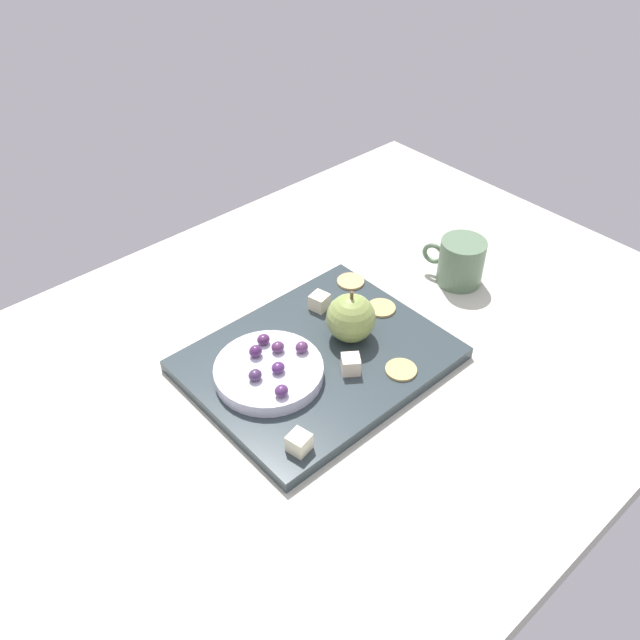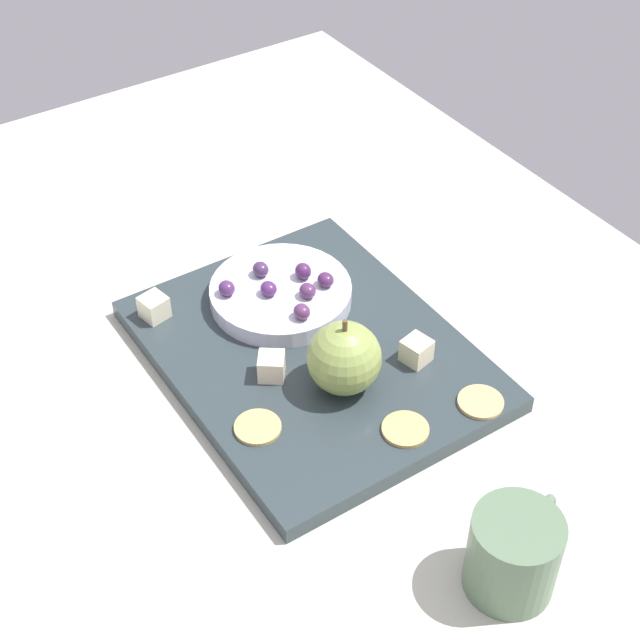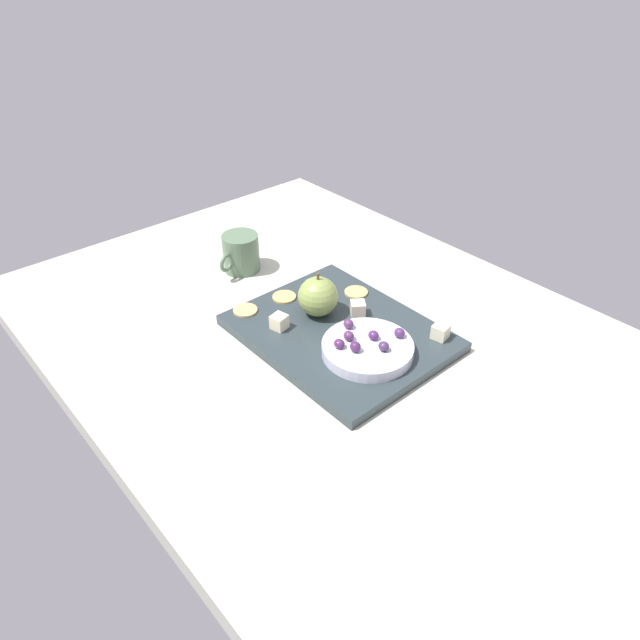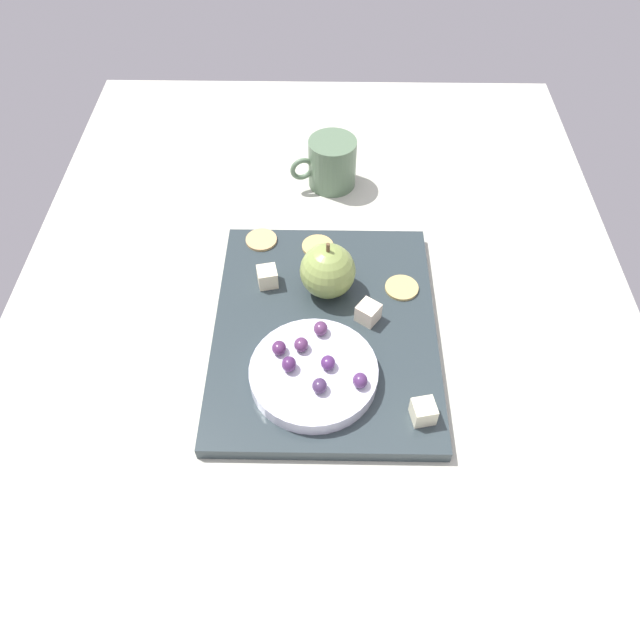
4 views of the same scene
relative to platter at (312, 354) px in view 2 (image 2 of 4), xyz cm
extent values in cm
cube|color=#B9BAAA|center=(-0.82, 0.53, -3.09)|extent=(128.98, 87.62, 4.27)
cube|color=#2C373B|center=(0.00, 0.00, 0.00)|extent=(36.55, 29.02, 1.91)
cylinder|color=silver|center=(-8.26, 1.30, 1.95)|extent=(15.63, 15.63, 1.99)
sphere|color=#85994B|center=(6.31, -0.27, 4.69)|extent=(7.47, 7.47, 7.47)
cylinder|color=brown|center=(6.31, -0.27, 9.02)|extent=(0.50, 0.50, 1.20)
cube|color=#F9EBBF|center=(7.41, 8.00, 2.27)|extent=(3.12, 3.12, 2.62)
cube|color=#EEE9C1|center=(-13.53, -11.49, 2.27)|extent=(3.09, 3.09, 2.62)
cube|color=#F9E4C1|center=(1.21, -5.62, 2.27)|extent=(3.66, 3.66, 2.62)
cylinder|color=tan|center=(6.65, -10.49, 1.16)|extent=(4.59, 4.59, 0.40)
cylinder|color=tan|center=(14.63, 1.21, 1.16)|extent=(4.59, 4.59, 0.40)
cylinder|color=tan|center=(15.85, 9.56, 1.16)|extent=(4.59, 4.59, 0.40)
ellipsoid|color=#552E56|center=(-2.70, 0.16, 3.77)|extent=(1.94, 1.74, 1.64)
ellipsoid|color=#402B4F|center=(-11.17, 0.38, 3.77)|extent=(1.94, 1.74, 1.64)
ellipsoid|color=#4C295B|center=(-10.36, -4.20, 3.79)|extent=(1.94, 1.74, 1.68)
ellipsoid|color=#522B54|center=(-5.24, 2.88, 3.76)|extent=(1.94, 1.74, 1.62)
ellipsoid|color=#4B265E|center=(-7.87, -0.43, 3.73)|extent=(1.94, 1.74, 1.57)
ellipsoid|color=#4B244F|center=(-5.77, 5.56, 3.73)|extent=(1.94, 1.74, 1.56)
ellipsoid|color=#482353|center=(-8.23, 4.22, 3.87)|extent=(1.94, 1.74, 1.83)
cylinder|color=#567054|center=(31.86, -0.82, 3.09)|extent=(7.72, 7.72, 8.08)
torus|color=#567054|center=(30.23, 3.96, 3.09)|extent=(2.05, 4.04, 4.00)
camera|label=1|loc=(-47.47, -53.33, 68.71)|focal=37.25mm
camera|label=2|loc=(62.34, -39.91, 70.98)|focal=54.64mm
camera|label=3|loc=(-61.39, 58.51, 63.00)|focal=32.74mm
camera|label=4|loc=(-49.50, -0.12, 63.34)|focal=34.12mm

